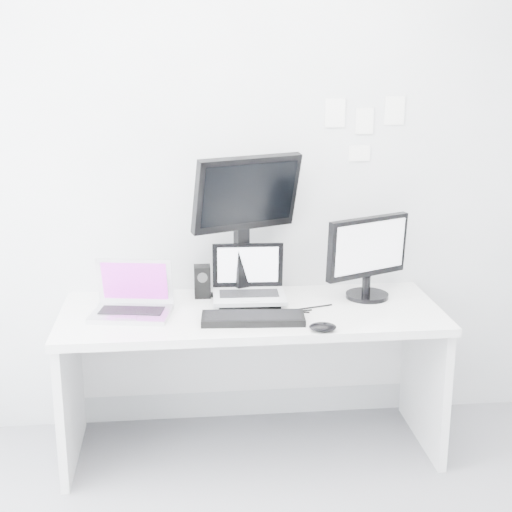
# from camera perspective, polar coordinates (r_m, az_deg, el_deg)

# --- Properties ---
(back_wall) EXTENTS (3.60, 0.00, 3.60)m
(back_wall) POSITION_cam_1_polar(r_m,az_deg,el_deg) (3.71, -0.90, 6.72)
(back_wall) COLOR silver
(back_wall) RESTS_ON ground
(desk) EXTENTS (1.80, 0.70, 0.73)m
(desk) POSITION_cam_1_polar(r_m,az_deg,el_deg) (3.66, -0.35, -9.56)
(desk) COLOR silver
(desk) RESTS_ON ground
(macbook) EXTENTS (0.40, 0.32, 0.27)m
(macbook) POSITION_cam_1_polar(r_m,az_deg,el_deg) (3.44, -9.67, -2.50)
(macbook) COLOR silver
(macbook) RESTS_ON desk
(speaker) EXTENTS (0.09, 0.09, 0.16)m
(speaker) POSITION_cam_1_polar(r_m,az_deg,el_deg) (3.69, -4.15, -1.96)
(speaker) COLOR black
(speaker) RESTS_ON desk
(dell_laptop) EXTENTS (0.36, 0.28, 0.29)m
(dell_laptop) POSITION_cam_1_polar(r_m,az_deg,el_deg) (3.56, -0.53, -1.51)
(dell_laptop) COLOR silver
(dell_laptop) RESTS_ON desk
(rear_monitor) EXTENTS (0.57, 0.39, 0.73)m
(rear_monitor) POSITION_cam_1_polar(r_m,az_deg,el_deg) (3.59, -0.87, 2.34)
(rear_monitor) COLOR black
(rear_monitor) RESTS_ON desk
(samsung_monitor) EXTENTS (0.51, 0.39, 0.42)m
(samsung_monitor) POSITION_cam_1_polar(r_m,az_deg,el_deg) (3.68, 8.65, -0.03)
(samsung_monitor) COLOR black
(samsung_monitor) RESTS_ON desk
(keyboard) EXTENTS (0.48, 0.20, 0.03)m
(keyboard) POSITION_cam_1_polar(r_m,az_deg,el_deg) (3.37, -0.23, -4.82)
(keyboard) COLOR black
(keyboard) RESTS_ON desk
(mouse) EXTENTS (0.13, 0.09, 0.04)m
(mouse) POSITION_cam_1_polar(r_m,az_deg,el_deg) (3.27, 5.15, -5.45)
(mouse) COLOR black
(mouse) RESTS_ON desk
(wall_note_0) EXTENTS (0.10, 0.00, 0.14)m
(wall_note_0) POSITION_cam_1_polar(r_m,az_deg,el_deg) (3.74, 6.10, 10.87)
(wall_note_0) COLOR white
(wall_note_0) RESTS_ON back_wall
(wall_note_1) EXTENTS (0.09, 0.00, 0.13)m
(wall_note_1) POSITION_cam_1_polar(r_m,az_deg,el_deg) (3.78, 8.34, 10.23)
(wall_note_1) COLOR white
(wall_note_1) RESTS_ON back_wall
(wall_note_2) EXTENTS (0.10, 0.00, 0.14)m
(wall_note_2) POSITION_cam_1_polar(r_m,az_deg,el_deg) (3.81, 10.60, 10.94)
(wall_note_2) COLOR white
(wall_note_2) RESTS_ON back_wall
(wall_note_3) EXTENTS (0.11, 0.00, 0.08)m
(wall_note_3) POSITION_cam_1_polar(r_m,az_deg,el_deg) (3.79, 7.95, 7.83)
(wall_note_3) COLOR white
(wall_note_3) RESTS_ON back_wall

